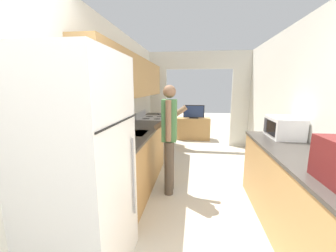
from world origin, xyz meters
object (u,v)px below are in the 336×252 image
object	(u,v)px
person	(169,137)
microwave	(284,127)
range_oven	(153,137)
tv_cabinet	(193,129)
refrigerator	(82,171)
knife	(159,114)
television	(194,112)

from	to	relation	value
person	microwave	world-z (taller)	person
range_oven	tv_cabinet	xyz separation A→B (m)	(0.90, 1.78, -0.13)
refrigerator	knife	size ratio (longest dim) A/B	6.01
person	tv_cabinet	size ratio (longest dim) A/B	1.63
range_oven	microwave	distance (m)	2.71
range_oven	microwave	xyz separation A→B (m)	(2.13, -1.57, 0.59)
refrigerator	microwave	xyz separation A→B (m)	(2.10, 1.45, 0.13)
refrigerator	tv_cabinet	distance (m)	4.91
television	person	bearing A→B (deg)	-95.84
television	knife	distance (m)	1.43
microwave	refrigerator	bearing A→B (deg)	-145.37
person	television	xyz separation A→B (m)	(0.34, 3.28, -0.02)
person	tv_cabinet	world-z (taller)	person
refrigerator	television	world-z (taller)	refrigerator
tv_cabinet	knife	distance (m)	1.57
tv_cabinet	knife	size ratio (longest dim) A/B	3.23
knife	microwave	bearing A→B (deg)	-70.47
tv_cabinet	knife	world-z (taller)	knife
refrigerator	tv_cabinet	size ratio (longest dim) A/B	1.86
refrigerator	person	distance (m)	1.56
range_oven	television	distance (m)	1.99
person	knife	size ratio (longest dim) A/B	5.27
person	television	distance (m)	3.30
tv_cabinet	range_oven	bearing A→B (deg)	-116.76
person	tv_cabinet	bearing A→B (deg)	-7.15
range_oven	tv_cabinet	bearing A→B (deg)	63.24
refrigerator	tv_cabinet	bearing A→B (deg)	79.71
person	knife	world-z (taller)	person
microwave	tv_cabinet	distance (m)	3.64
refrigerator	television	size ratio (longest dim) A/B	2.96
person	range_oven	bearing A→B (deg)	18.47
refrigerator	television	xyz separation A→B (m)	(0.87, 4.75, -0.07)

